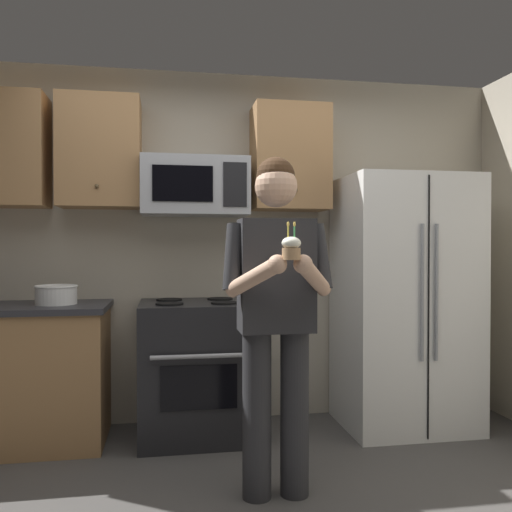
# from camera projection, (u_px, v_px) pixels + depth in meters

# --- Properties ---
(wall_back) EXTENTS (4.40, 0.10, 2.60)m
(wall_back) POSITION_uv_depth(u_px,v_px,m) (213.00, 247.00, 4.03)
(wall_back) COLOR #B7AD99
(wall_back) RESTS_ON ground
(oven_range) EXTENTS (0.76, 0.70, 0.93)m
(oven_range) POSITION_uv_depth(u_px,v_px,m) (196.00, 369.00, 3.63)
(oven_range) COLOR black
(oven_range) RESTS_ON ground
(microwave) EXTENTS (0.74, 0.41, 0.40)m
(microwave) POSITION_uv_depth(u_px,v_px,m) (195.00, 187.00, 3.73)
(microwave) COLOR #9EA0A5
(refrigerator) EXTENTS (0.90, 0.75, 1.80)m
(refrigerator) POSITION_uv_depth(u_px,v_px,m) (404.00, 302.00, 3.84)
(refrigerator) COLOR white
(refrigerator) RESTS_ON ground
(cabinet_row_upper) EXTENTS (2.78, 0.36, 0.76)m
(cabinet_row_upper) POSITION_uv_depth(u_px,v_px,m) (111.00, 153.00, 3.68)
(cabinet_row_upper) COLOR #9E7247
(bowl_large_white) EXTENTS (0.27, 0.27, 0.13)m
(bowl_large_white) POSITION_uv_depth(u_px,v_px,m) (56.00, 294.00, 3.48)
(bowl_large_white) COLOR white
(bowl_large_white) RESTS_ON counter_left
(person) EXTENTS (0.60, 0.48, 1.76)m
(person) POSITION_uv_depth(u_px,v_px,m) (276.00, 305.00, 2.73)
(person) COLOR #262628
(person) RESTS_ON ground
(cupcake) EXTENTS (0.09, 0.09, 0.17)m
(cupcake) POSITION_uv_depth(u_px,v_px,m) (291.00, 248.00, 2.40)
(cupcake) COLOR #A87F56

